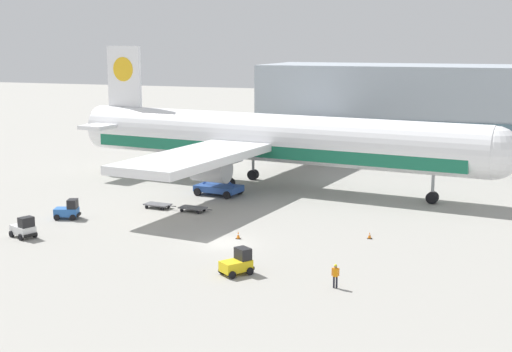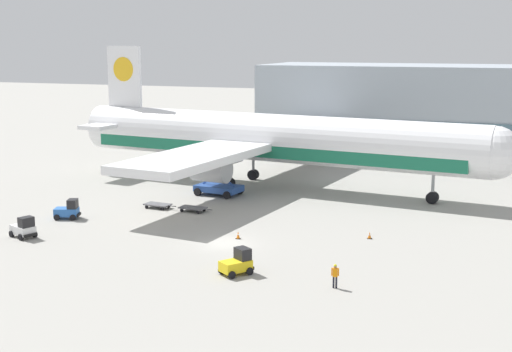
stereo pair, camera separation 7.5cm
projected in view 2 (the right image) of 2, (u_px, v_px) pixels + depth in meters
The scene contains 11 objects.
ground_plane at pixel (226, 243), 62.99m from camera, with size 400.00×400.00×0.00m, color #9E9B93.
airplane_main at pixel (266, 139), 86.73m from camera, with size 57.97×48.61×17.00m.
scissor_lift_loader at pixel (219, 179), 82.58m from camera, with size 5.52×3.91×4.72m.
baggage_tug_foreground at pixel (68, 210), 71.63m from camera, with size 2.76×2.29×2.00m.
baggage_tug_mid at pixel (24, 228), 64.71m from camera, with size 2.78×2.34×2.00m.
baggage_tug_far at pixel (238, 263), 54.55m from camera, with size 2.62×2.81×2.00m.
baggage_dolly_lead at pixel (158, 205), 76.21m from camera, with size 3.75×1.73×0.48m.
baggage_dolly_second at pixel (193, 208), 74.69m from camera, with size 3.75×1.73×0.48m.
ground_crew_far at pixel (335, 274), 51.39m from camera, with size 0.56×0.28×1.80m.
traffic_cone_near at pixel (370, 235), 64.47m from camera, with size 0.40×0.40×0.62m.
traffic_cone_far at pixel (238, 235), 64.42m from camera, with size 0.40×0.40×0.70m.
Camera 2 is at (23.68, -56.05, 17.57)m, focal length 50.00 mm.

